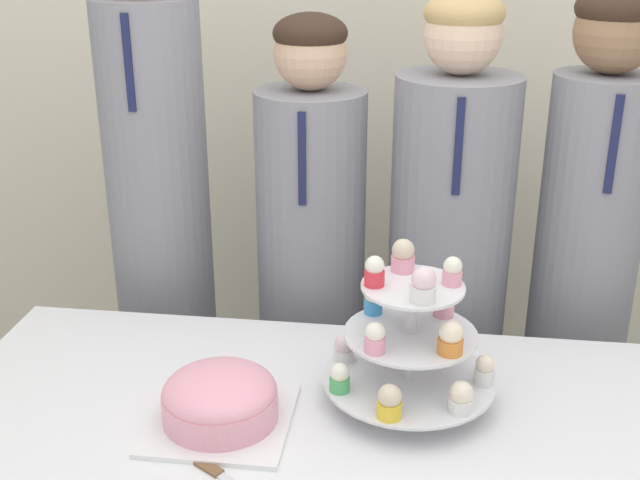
# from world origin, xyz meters

# --- Properties ---
(wall_back) EXTENTS (9.00, 0.06, 2.70)m
(wall_back) POSITION_xyz_m (0.00, 1.53, 1.35)
(wall_back) COLOR beige
(wall_back) RESTS_ON ground_plane
(round_cake) EXTENTS (0.26, 0.26, 0.11)m
(round_cake) POSITION_xyz_m (-0.27, 0.25, 0.78)
(round_cake) COLOR white
(round_cake) RESTS_ON table
(cake_knife) EXTENTS (0.27, 0.18, 0.01)m
(cake_knife) POSITION_xyz_m (-0.22, 0.10, 0.73)
(cake_knife) COLOR silver
(cake_knife) RESTS_ON table
(cupcake_stand) EXTENTS (0.34, 0.34, 0.31)m
(cupcake_stand) POSITION_xyz_m (0.08, 0.37, 0.87)
(cupcake_stand) COLOR silver
(cupcake_stand) RESTS_ON table
(student_0) EXTENTS (0.26, 0.26, 1.64)m
(student_0) POSITION_xyz_m (-0.59, 0.90, 0.81)
(student_0) COLOR gray
(student_0) RESTS_ON ground_plane
(student_1) EXTENTS (0.28, 0.28, 1.41)m
(student_1) POSITION_xyz_m (-0.19, 0.90, 0.67)
(student_1) COLOR gray
(student_1) RESTS_ON ground_plane
(student_2) EXTENTS (0.30, 0.31, 1.46)m
(student_2) POSITION_xyz_m (0.16, 0.90, 0.69)
(student_2) COLOR gray
(student_2) RESTS_ON ground_plane
(student_3) EXTENTS (0.25, 0.25, 1.48)m
(student_3) POSITION_xyz_m (0.49, 0.90, 0.73)
(student_3) COLOR gray
(student_3) RESTS_ON ground_plane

